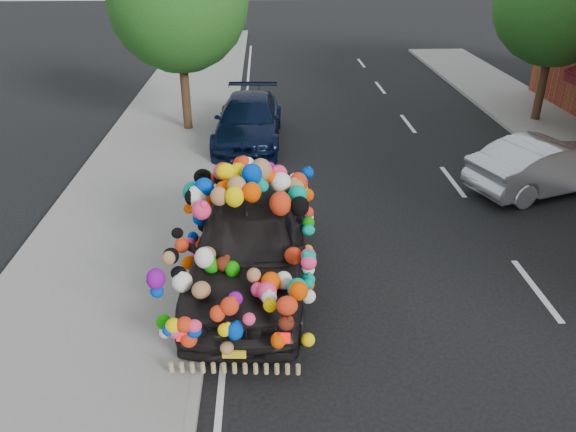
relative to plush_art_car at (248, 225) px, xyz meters
name	(u,v)px	position (x,y,z in m)	size (l,w,h in m)	color
ground	(340,295)	(1.62, -0.45, -1.22)	(100.00, 100.00, 0.00)	black
sidewalk	(99,298)	(-2.68, -0.45, -1.16)	(4.00, 60.00, 0.12)	gray
kerb	(209,295)	(-0.73, -0.45, -1.16)	(0.15, 60.00, 0.13)	gray
lane_markings	(536,289)	(5.22, -0.45, -1.22)	(6.00, 50.00, 0.01)	silver
tree_near_sidewalk	(178,1)	(-2.18, 9.05, 2.80)	(4.20, 4.20, 6.13)	#332114
tree_far_b	(559,2)	(9.62, 9.55, 2.67)	(4.00, 4.00, 5.90)	#332114
plush_art_car	(248,225)	(0.00, 0.00, 0.00)	(2.74, 5.39, 2.36)	black
navy_sedan	(249,121)	(-0.17, 7.86, -0.53)	(1.94, 4.78, 1.39)	black
silver_hatchback	(548,165)	(7.33, 3.91, -0.55)	(1.43, 4.11, 1.35)	silver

